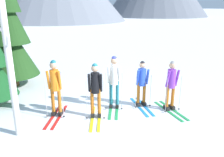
% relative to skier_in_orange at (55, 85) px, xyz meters
% --- Properties ---
extents(ground_plane, '(400.00, 400.00, 0.00)m').
position_rel_skier_in_orange_xyz_m(ground_plane, '(1.85, -0.46, -1.07)').
color(ground_plane, white).
extents(skier_in_orange, '(1.04, 1.68, 1.87)m').
position_rel_skier_in_orange_xyz_m(skier_in_orange, '(0.00, 0.00, 0.00)').
color(skier_in_orange, red).
rests_on(skier_in_orange, ground).
extents(skier_in_black, '(0.93, 1.73, 1.79)m').
position_rel_skier_in_orange_xyz_m(skier_in_black, '(1.13, -0.62, -0.08)').
color(skier_in_black, yellow).
rests_on(skier_in_black, ground).
extents(skier_in_white, '(1.00, 1.65, 1.87)m').
position_rel_skier_in_orange_xyz_m(skier_in_white, '(1.96, -0.17, 0.00)').
color(skier_in_white, green).
rests_on(skier_in_white, ground).
extents(skier_in_blue, '(0.60, 1.67, 1.66)m').
position_rel_skier_in_orange_xyz_m(skier_in_blue, '(2.91, -0.41, -0.17)').
color(skier_in_blue, '#1E84D1').
rests_on(skier_in_blue, ground).
extents(skier_in_purple, '(0.61, 1.67, 1.74)m').
position_rel_skier_in_orange_xyz_m(skier_in_purple, '(3.65, -1.08, -0.12)').
color(skier_in_purple, green).
rests_on(skier_in_purple, ground).
extents(pine_tree_far, '(2.23, 2.23, 5.40)m').
position_rel_skier_in_orange_xyz_m(pine_tree_far, '(-1.22, 3.69, 1.40)').
color(pine_tree_far, '#51381E').
rests_on(pine_tree_far, ground).
extents(birch_tree_tall, '(0.49, 0.64, 5.29)m').
position_rel_skier_in_orange_xyz_m(birch_tree_tall, '(-1.20, -0.79, 1.58)').
color(birch_tree_tall, silver).
rests_on(birch_tree_tall, ground).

